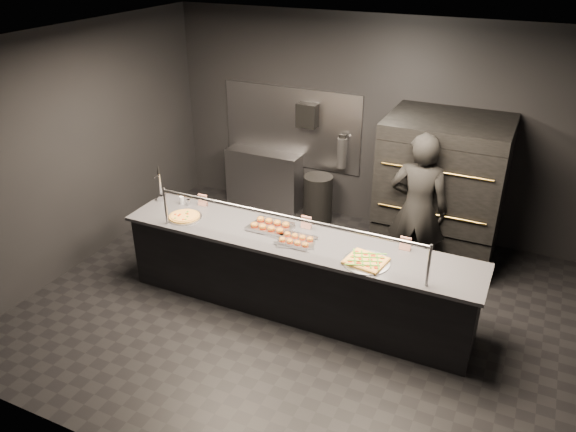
% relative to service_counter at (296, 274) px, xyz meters
% --- Properties ---
extents(room, '(6.04, 6.00, 3.00)m').
position_rel_service_counter_xyz_m(room, '(-0.02, 0.05, 1.03)').
color(room, black).
rests_on(room, ground).
extents(service_counter, '(4.10, 0.78, 1.37)m').
position_rel_service_counter_xyz_m(service_counter, '(0.00, 0.00, 0.00)').
color(service_counter, black).
rests_on(service_counter, ground).
extents(pizza_oven, '(1.50, 1.23, 1.91)m').
position_rel_service_counter_xyz_m(pizza_oven, '(1.20, 1.90, 0.50)').
color(pizza_oven, black).
rests_on(pizza_oven, ground).
extents(prep_shelf, '(1.20, 0.35, 0.90)m').
position_rel_service_counter_xyz_m(prep_shelf, '(-1.60, 2.32, -0.01)').
color(prep_shelf, '#99999E').
rests_on(prep_shelf, ground).
extents(towel_dispenser, '(0.30, 0.20, 0.35)m').
position_rel_service_counter_xyz_m(towel_dispenser, '(-0.90, 2.39, 1.09)').
color(towel_dispenser, black).
rests_on(towel_dispenser, room).
extents(fire_extinguisher, '(0.14, 0.14, 0.51)m').
position_rel_service_counter_xyz_m(fire_extinguisher, '(-0.35, 2.40, 0.60)').
color(fire_extinguisher, '#B2B2B7').
rests_on(fire_extinguisher, room).
extents(beer_tap, '(0.12, 0.18, 0.48)m').
position_rel_service_counter_xyz_m(beer_tap, '(-1.95, 0.20, 0.59)').
color(beer_tap, silver).
rests_on(beer_tap, service_counter).
extents(round_pizza, '(0.42, 0.42, 0.03)m').
position_rel_service_counter_xyz_m(round_pizza, '(-1.41, -0.09, 0.47)').
color(round_pizza, silver).
rests_on(round_pizza, service_counter).
extents(slider_tray_a, '(0.52, 0.41, 0.08)m').
position_rel_service_counter_xyz_m(slider_tray_a, '(-0.37, 0.10, 0.48)').
color(slider_tray_a, silver).
rests_on(slider_tray_a, service_counter).
extents(slider_tray_b, '(0.47, 0.40, 0.06)m').
position_rel_service_counter_xyz_m(slider_tray_b, '(0.03, -0.07, 0.48)').
color(slider_tray_b, silver).
rests_on(slider_tray_b, service_counter).
extents(square_pizza, '(0.50, 0.50, 0.05)m').
position_rel_service_counter_xyz_m(square_pizza, '(0.85, -0.15, 0.47)').
color(square_pizza, silver).
rests_on(square_pizza, service_counter).
extents(condiment_jar, '(0.15, 0.06, 0.10)m').
position_rel_service_counter_xyz_m(condiment_jar, '(-1.62, 0.21, 0.50)').
color(condiment_jar, silver).
rests_on(condiment_jar, service_counter).
extents(tent_cards, '(2.65, 0.04, 0.15)m').
position_rel_service_counter_xyz_m(tent_cards, '(-0.08, 0.28, 0.53)').
color(tent_cards, white).
rests_on(tent_cards, service_counter).
extents(trash_bin, '(0.43, 0.43, 0.72)m').
position_rel_service_counter_xyz_m(trash_bin, '(-0.61, 2.16, -0.10)').
color(trash_bin, black).
rests_on(trash_bin, ground).
extents(worker, '(0.73, 0.51, 1.93)m').
position_rel_service_counter_xyz_m(worker, '(1.06, 1.19, 0.50)').
color(worker, black).
rests_on(worker, ground).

